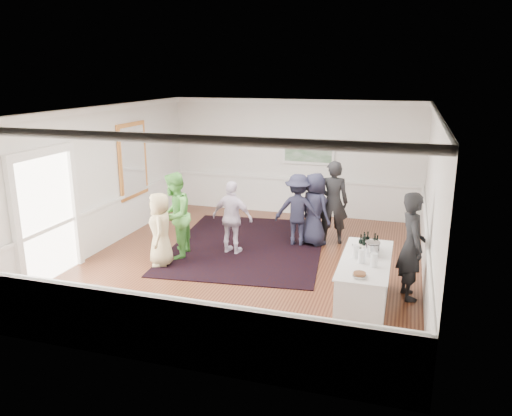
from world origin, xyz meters
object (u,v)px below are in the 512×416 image
(guest_green, at_px, (174,216))
(guest_lilac, at_px, (232,218))
(guest_navy, at_px, (314,209))
(ice_bucket, at_px, (372,249))
(serving_table, at_px, (364,282))
(guest_dark_a, at_px, (298,210))
(guest_dark_b, at_px, (333,202))
(guest_tan, at_px, (160,229))
(nut_bowl, at_px, (360,275))
(bartender, at_px, (412,246))

(guest_green, height_order, guest_lilac, guest_green)
(guest_green, xyz_separation_m, guest_lilac, (1.10, 0.59, -0.12))
(guest_navy, height_order, ice_bucket, guest_navy)
(serving_table, height_order, guest_dark_a, guest_dark_a)
(guest_green, relative_size, guest_navy, 1.10)
(guest_lilac, height_order, guest_dark_b, guest_dark_b)
(guest_tan, xyz_separation_m, guest_green, (0.08, 0.50, 0.16))
(serving_table, distance_m, guest_tan, 4.29)
(serving_table, height_order, nut_bowl, nut_bowl)
(guest_dark_a, relative_size, nut_bowl, 7.19)
(guest_navy, xyz_separation_m, nut_bowl, (1.40, -3.73, 0.06))
(ice_bucket, distance_m, nut_bowl, 1.02)
(guest_lilac, relative_size, guest_navy, 0.96)
(serving_table, height_order, bartender, bartender)
(serving_table, relative_size, ice_bucket, 8.25)
(guest_dark_a, height_order, ice_bucket, guest_dark_a)
(guest_lilac, bearing_deg, guest_green, 35.54)
(guest_dark_b, bearing_deg, guest_green, 24.15)
(ice_bucket, bearing_deg, guest_lilac, 152.66)
(guest_green, height_order, guest_dark_b, guest_dark_b)
(guest_lilac, bearing_deg, bartender, 169.99)
(guest_tan, bearing_deg, guest_navy, 102.80)
(guest_tan, bearing_deg, serving_table, 55.27)
(guest_navy, height_order, nut_bowl, guest_navy)
(guest_dark_a, height_order, nut_bowl, guest_dark_a)
(guest_navy, bearing_deg, nut_bowl, 146.42)
(guest_dark_a, distance_m, nut_bowl, 4.01)
(guest_dark_a, xyz_separation_m, guest_dark_b, (0.74, 0.38, 0.14))
(nut_bowl, bearing_deg, guest_navy, 110.53)
(nut_bowl, bearing_deg, guest_dark_a, 116.01)
(guest_tan, bearing_deg, nut_bowl, 44.62)
(guest_lilac, relative_size, guest_dark_a, 0.97)
(guest_green, distance_m, guest_dark_a, 2.83)
(guest_green, bearing_deg, bartender, 73.36)
(guest_lilac, height_order, guest_navy, guest_navy)
(guest_lilac, bearing_deg, guest_dark_a, -134.29)
(guest_dark_a, distance_m, ice_bucket, 3.20)
(guest_green, relative_size, guest_dark_b, 0.95)
(serving_table, xyz_separation_m, bartender, (0.73, 0.60, 0.53))
(guest_dark_a, bearing_deg, guest_navy, -163.86)
(guest_navy, relative_size, ice_bucket, 6.53)
(serving_table, bearing_deg, guest_dark_a, 122.74)
(serving_table, bearing_deg, nut_bowl, -91.55)
(guest_navy, bearing_deg, guest_tan, 73.99)
(serving_table, xyz_separation_m, guest_navy, (-1.42, 2.90, 0.41))
(bartender, distance_m, guest_dark_a, 3.32)
(guest_green, xyz_separation_m, guest_dark_a, (2.35, 1.57, -0.10))
(serving_table, xyz_separation_m, guest_lilac, (-3.03, 1.79, 0.38))
(bartender, bearing_deg, guest_dark_a, 33.30)
(guest_lilac, relative_size, ice_bucket, 6.28)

